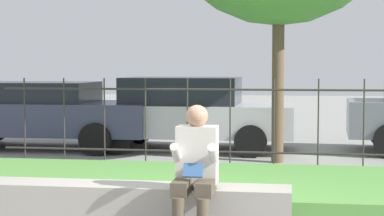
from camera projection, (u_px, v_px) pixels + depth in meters
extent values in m
cube|color=gray|center=(128.00, 208.00, 6.33)|extent=(3.19, 0.45, 0.48)
cube|color=#4C4233|center=(182.00, 186.00, 5.86)|extent=(0.15, 0.42, 0.13)
cube|color=#4C4233|center=(206.00, 187.00, 5.83)|extent=(0.15, 0.42, 0.13)
cube|color=beige|center=(197.00, 154.00, 6.04)|extent=(0.38, 0.24, 0.54)
sphere|color=tan|center=(197.00, 116.00, 5.99)|extent=(0.21, 0.21, 0.21)
cylinder|color=beige|center=(176.00, 154.00, 5.90)|extent=(0.08, 0.29, 0.24)
cylinder|color=beige|center=(213.00, 155.00, 5.85)|extent=(0.08, 0.29, 0.24)
cube|color=#335689|center=(193.00, 170.00, 5.79)|extent=(0.18, 0.09, 0.13)
cube|color=#569342|center=(190.00, 185.00, 8.29)|extent=(8.80, 2.66, 0.20)
cylinder|color=#332D28|center=(209.00, 152.00, 10.14)|extent=(6.80, 0.03, 0.03)
cylinder|color=#332D28|center=(209.00, 89.00, 10.08)|extent=(6.80, 0.03, 0.03)
cylinder|color=#332D28|center=(25.00, 122.00, 10.57)|extent=(0.02, 0.02, 1.45)
cylinder|color=#332D28|center=(64.00, 122.00, 10.47)|extent=(0.02, 0.02, 1.45)
cylinder|color=#332D28|center=(104.00, 123.00, 10.37)|extent=(0.02, 0.02, 1.45)
cylinder|color=#332D28|center=(146.00, 123.00, 10.26)|extent=(0.02, 0.02, 1.45)
cylinder|color=#332D28|center=(187.00, 124.00, 10.16)|extent=(0.02, 0.02, 1.45)
cylinder|color=#332D28|center=(230.00, 125.00, 10.06)|extent=(0.02, 0.02, 1.45)
cylinder|color=#332D28|center=(274.00, 125.00, 9.96)|extent=(0.02, 0.02, 1.45)
cylinder|color=#332D28|center=(318.00, 126.00, 9.86)|extent=(0.02, 0.02, 1.45)
cylinder|color=#332D28|center=(364.00, 126.00, 9.75)|extent=(0.02, 0.02, 1.45)
cube|color=#383D56|center=(40.00, 118.00, 12.77)|extent=(4.54, 1.79, 0.63)
cube|color=black|center=(31.00, 92.00, 12.77)|extent=(2.50, 1.57, 0.40)
cylinder|color=black|center=(96.00, 139.00, 11.73)|extent=(0.61, 0.20, 0.61)
cylinder|color=black|center=(120.00, 130.00, 13.45)|extent=(0.61, 0.20, 0.61)
cube|color=#B7B7BC|center=(190.00, 119.00, 12.54)|extent=(4.03, 1.85, 0.61)
cube|color=black|center=(182.00, 91.00, 12.53)|extent=(2.22, 1.61, 0.52)
cylinder|color=black|center=(251.00, 141.00, 11.49)|extent=(0.59, 0.20, 0.59)
cylinder|color=black|center=(257.00, 131.00, 13.24)|extent=(0.59, 0.20, 0.59)
cylinder|color=black|center=(116.00, 139.00, 11.88)|extent=(0.59, 0.20, 0.59)
cylinder|color=black|center=(139.00, 129.00, 13.63)|extent=(0.59, 0.20, 0.59)
cylinder|color=black|center=(384.00, 131.00, 13.01)|extent=(0.65, 0.24, 0.63)
cylinder|color=brown|center=(278.00, 67.00, 10.82)|extent=(0.20, 0.20, 3.26)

